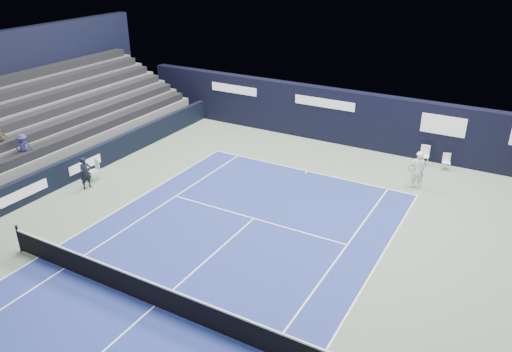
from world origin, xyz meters
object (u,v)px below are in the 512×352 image
(folding_chair_back_b, at_px, (446,160))
(line_judge_chair, at_px, (95,168))
(tennis_player, at_px, (417,169))
(folding_chair_back_a, at_px, (425,152))
(tennis_net, at_px, (153,293))

(folding_chair_back_b, relative_size, line_judge_chair, 0.84)
(line_judge_chair, distance_m, tennis_player, 15.34)
(tennis_player, bearing_deg, line_judge_chair, -153.63)
(folding_chair_back_a, relative_size, folding_chair_back_b, 1.20)
(folding_chair_back_b, xyz_separation_m, tennis_player, (-0.85, -2.82, 0.42))
(folding_chair_back_a, distance_m, folding_chair_back_b, 1.15)
(folding_chair_back_a, relative_size, tennis_player, 0.57)
(line_judge_chair, height_order, tennis_player, tennis_player)
(tennis_net, xyz_separation_m, tennis_player, (5.16, 12.76, 0.40))
(tennis_player, bearing_deg, folding_chair_back_a, 95.19)
(folding_chair_back_b, height_order, tennis_net, tennis_net)
(folding_chair_back_b, bearing_deg, line_judge_chair, -162.17)
(folding_chair_back_b, relative_size, tennis_player, 0.48)
(folding_chair_back_a, xyz_separation_m, tennis_net, (-4.89, -15.73, -0.18))
(folding_chair_back_a, height_order, tennis_player, tennis_player)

